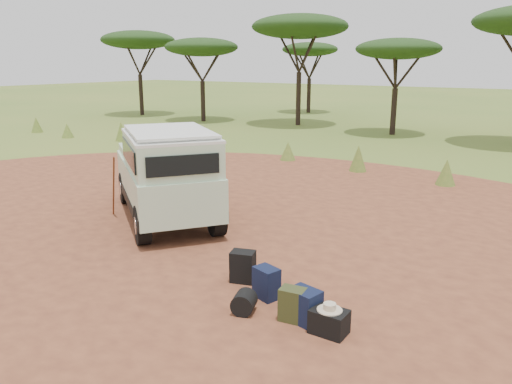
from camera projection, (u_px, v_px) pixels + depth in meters
The scene contains 13 objects.
ground at pixel (187, 249), 10.04m from camera, with size 140.00×140.00×0.00m, color #507128.
dirt_clearing at pixel (187, 248), 10.03m from camera, with size 23.00×23.00×0.01m, color brown.
grass_fringe at pixel (360, 161), 16.85m from camera, with size 36.60×1.60×0.90m.
acacia_treeline at pixel (465, 36), 24.35m from camera, with size 46.70×13.20×6.26m.
safari_vehicle at pixel (166, 175), 11.65m from camera, with size 4.69×4.12×2.22m.
walking_staff at pixel (114, 187), 11.83m from camera, with size 0.04×0.04×1.63m, color brown.
backpack_black at pixel (243, 267), 8.46m from camera, with size 0.40×0.29×0.55m, color black.
backpack_navy at pixel (266, 283), 7.87m from camera, with size 0.39×0.28×0.51m, color #111C36.
backpack_olive at pixel (293, 305), 7.18m from camera, with size 0.36×0.26×0.50m, color #363B1B.
duffel_navy at pixel (304, 306), 7.15m from camera, with size 0.44×0.33×0.50m, color #111C36.
hard_case at pixel (329, 322), 6.86m from camera, with size 0.50×0.35×0.35m, color black.
stuff_sack at pixel (244, 302), 7.43m from camera, with size 0.34×0.34×0.34m, color black.
safari_hat at pixel (330, 308), 6.80m from camera, with size 0.35×0.35×0.10m.
Camera 1 is at (6.38, -7.07, 3.64)m, focal length 35.00 mm.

